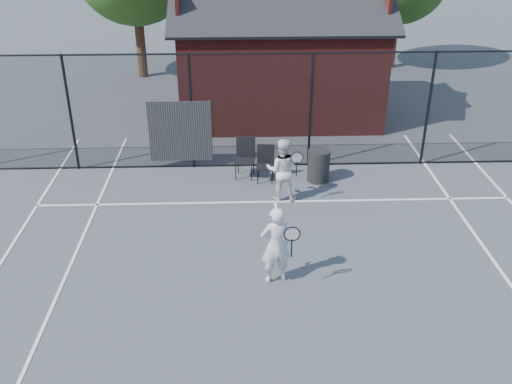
{
  "coord_description": "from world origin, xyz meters",
  "views": [
    {
      "loc": [
        -0.85,
        -8.61,
        6.34
      ],
      "look_at": [
        -0.5,
        1.41,
        1.1
      ],
      "focal_mm": 40.0,
      "sensor_mm": 36.0,
      "label": 1
    }
  ],
  "objects_px": {
    "player_back": "(282,170)",
    "player_front": "(276,245)",
    "clubhouse": "(279,65)",
    "chair_left": "(245,159)",
    "chair_right": "(265,165)",
    "waste_bin": "(319,166)"
  },
  "relations": [
    {
      "from": "player_back",
      "to": "chair_right",
      "type": "distance_m",
      "value": 1.04
    },
    {
      "from": "player_back",
      "to": "chair_right",
      "type": "height_order",
      "value": "player_back"
    },
    {
      "from": "waste_bin",
      "to": "player_back",
      "type": "bearing_deg",
      "value": -136.44
    },
    {
      "from": "chair_left",
      "to": "waste_bin",
      "type": "height_order",
      "value": "chair_left"
    },
    {
      "from": "player_back",
      "to": "waste_bin",
      "type": "bearing_deg",
      "value": 43.56
    },
    {
      "from": "waste_bin",
      "to": "clubhouse",
      "type": "bearing_deg",
      "value": 97.47
    },
    {
      "from": "player_back",
      "to": "chair_left",
      "type": "bearing_deg",
      "value": 125.22
    },
    {
      "from": "player_front",
      "to": "chair_right",
      "type": "height_order",
      "value": "player_front"
    },
    {
      "from": "player_front",
      "to": "chair_right",
      "type": "relative_size",
      "value": 1.72
    },
    {
      "from": "player_back",
      "to": "chair_left",
      "type": "distance_m",
      "value": 1.48
    },
    {
      "from": "clubhouse",
      "to": "chair_right",
      "type": "distance_m",
      "value": 5.08
    },
    {
      "from": "clubhouse",
      "to": "player_back",
      "type": "height_order",
      "value": "clubhouse"
    },
    {
      "from": "player_front",
      "to": "waste_bin",
      "type": "relative_size",
      "value": 1.9
    },
    {
      "from": "clubhouse",
      "to": "player_back",
      "type": "distance_m",
      "value": 5.91
    },
    {
      "from": "player_back",
      "to": "player_front",
      "type": "bearing_deg",
      "value": -96.33
    },
    {
      "from": "clubhouse",
      "to": "player_front",
      "type": "xyz_separation_m",
      "value": [
        -0.7,
        -9.02,
        -0.84
      ]
    },
    {
      "from": "player_front",
      "to": "chair_left",
      "type": "height_order",
      "value": "player_front"
    },
    {
      "from": "chair_right",
      "to": "player_front",
      "type": "bearing_deg",
      "value": -84.16
    },
    {
      "from": "waste_bin",
      "to": "chair_right",
      "type": "bearing_deg",
      "value": 180.0
    },
    {
      "from": "player_front",
      "to": "player_back",
      "type": "relative_size",
      "value": 1.02
    },
    {
      "from": "player_back",
      "to": "waste_bin",
      "type": "xyz_separation_m",
      "value": [
        0.99,
        0.94,
        -0.35
      ]
    },
    {
      "from": "player_back",
      "to": "waste_bin",
      "type": "distance_m",
      "value": 1.4
    }
  ]
}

